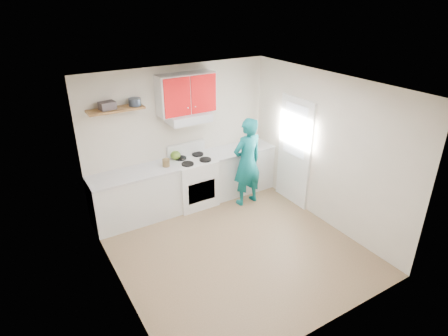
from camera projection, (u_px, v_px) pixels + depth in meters
floor at (234, 247)px, 6.09m from camera, size 3.80×3.80×0.00m
ceiling at (236, 86)px, 4.98m from camera, size 3.60×3.80×0.04m
back_wall at (179, 136)px, 7.00m from camera, size 3.60×0.04×2.60m
front_wall at (330, 241)px, 4.06m from camera, size 3.60×0.04×2.60m
left_wall at (113, 208)px, 4.69m from camera, size 0.04×3.80×2.60m
right_wall at (324, 150)px, 6.38m from camera, size 0.04×3.80×2.60m
door at (294, 152)px, 7.02m from camera, size 0.05×0.85×2.05m
door_glass at (295, 130)px, 6.83m from camera, size 0.01×0.55×0.95m
counter_left at (135, 197)px, 6.64m from camera, size 1.52×0.60×0.90m
counter_right at (239, 170)px, 7.67m from camera, size 1.32×0.60×0.90m
stove at (194, 182)px, 7.16m from camera, size 0.76×0.65×0.92m
range_hood at (189, 118)px, 6.71m from camera, size 0.76×0.44×0.15m
upper_cabinets at (186, 94)px, 6.57m from camera, size 1.02×0.33×0.70m
shelf at (116, 110)px, 6.04m from camera, size 0.90×0.30×0.04m
books at (107, 106)px, 5.95m from camera, size 0.27×0.21×0.13m
tin at (135, 102)px, 6.15m from camera, size 0.25×0.25×0.12m
kettle at (176, 155)px, 6.94m from camera, size 0.21×0.21×0.16m
crock at (166, 163)px, 6.67m from camera, size 0.16×0.16×0.16m
cutting_board at (232, 153)px, 7.28m from camera, size 0.30×0.23×0.02m
silicone_mat at (250, 146)px, 7.59m from camera, size 0.31×0.27×0.01m
person at (247, 162)px, 7.02m from camera, size 0.65×0.45×1.71m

